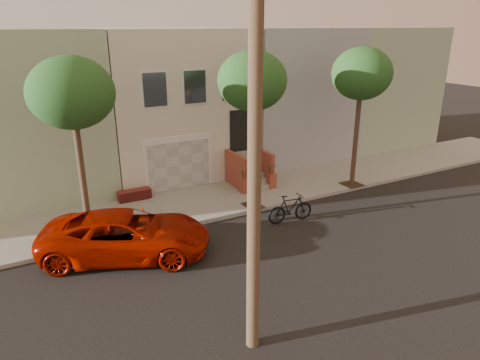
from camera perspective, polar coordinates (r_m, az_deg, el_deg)
ground at (r=14.78m, az=5.63°, el=-9.93°), size 90.00×90.00×0.00m
sidewalk at (r=18.95m, az=-3.34°, el=-2.67°), size 40.00×3.70×0.15m
house_row at (r=23.25m, az=-9.73°, el=10.45°), size 33.10×11.70×7.00m
tree_left at (r=14.73m, az=-21.30°, el=10.48°), size 2.70×2.57×6.30m
tree_mid at (r=16.82m, az=1.62°, el=12.78°), size 2.70×2.57×6.30m
tree_right at (r=20.11m, az=15.74°, el=13.22°), size 2.70×2.57×6.30m
pickup_truck at (r=14.89m, az=-14.72°, el=-7.00°), size 6.02×4.51×1.52m
motorcycle at (r=16.98m, az=6.65°, el=-3.73°), size 1.94×0.75×1.14m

